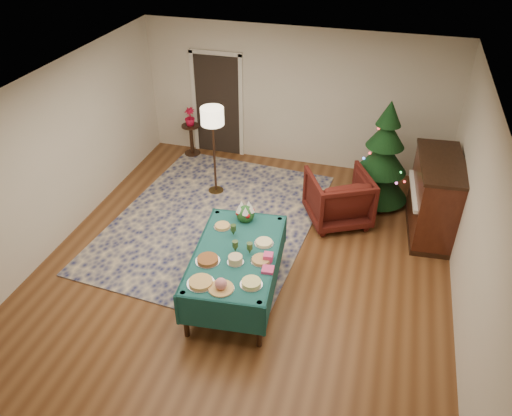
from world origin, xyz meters
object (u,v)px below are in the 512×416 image
(armchair, at_px, (339,196))
(gift_box, at_px, (268,257))
(buffet_table, at_px, (236,261))
(potted_plant, at_px, (190,121))
(side_table, at_px, (192,140))
(floor_lamp, at_px, (213,122))
(christmas_tree, at_px, (383,158))
(piano, at_px, (434,198))

(armchair, bearing_deg, gift_box, 47.03)
(buffet_table, distance_m, potted_plant, 4.35)
(side_table, bearing_deg, gift_box, -55.26)
(gift_box, xyz_separation_m, floor_lamp, (-1.66, 2.53, 0.61))
(gift_box, bearing_deg, buffet_table, 174.44)
(gift_box, distance_m, potted_plant, 4.62)
(christmas_tree, bearing_deg, side_table, 168.85)
(potted_plant, xyz_separation_m, piano, (4.77, -1.46, -0.13))
(floor_lamp, height_order, potted_plant, floor_lamp)
(armchair, bearing_deg, potted_plant, -52.83)
(armchair, relative_size, potted_plant, 2.66)
(buffet_table, distance_m, christmas_tree, 3.45)
(buffet_table, bearing_deg, floor_lamp, 115.75)
(buffet_table, height_order, piano, piano)
(floor_lamp, xyz_separation_m, piano, (3.79, -0.19, -0.77))
(armchair, distance_m, floor_lamp, 2.49)
(gift_box, bearing_deg, floor_lamp, 123.18)
(christmas_tree, distance_m, piano, 1.15)
(side_table, height_order, potted_plant, potted_plant)
(buffet_table, height_order, gift_box, gift_box)
(armchair, bearing_deg, christmas_tree, -154.00)
(potted_plant, distance_m, christmas_tree, 3.96)
(armchair, distance_m, potted_plant, 3.64)
(floor_lamp, distance_m, potted_plant, 1.72)
(christmas_tree, height_order, piano, christmas_tree)
(armchair, bearing_deg, side_table, -52.83)
(gift_box, xyz_separation_m, christmas_tree, (1.25, 3.04, 0.06))
(buffet_table, bearing_deg, side_table, 120.12)
(buffet_table, height_order, potted_plant, potted_plant)
(gift_box, distance_m, christmas_tree, 3.28)
(christmas_tree, bearing_deg, armchair, -126.96)
(piano, bearing_deg, armchair, -175.47)
(potted_plant, bearing_deg, armchair, -25.79)
(buffet_table, xyz_separation_m, floor_lamp, (-1.20, 2.49, 0.81))
(gift_box, height_order, armchair, armchair)
(gift_box, bearing_deg, side_table, 124.74)
(gift_box, xyz_separation_m, piano, (2.13, 2.34, -0.16))
(buffet_table, height_order, armchair, armchair)
(armchair, height_order, christmas_tree, christmas_tree)
(armchair, relative_size, floor_lamp, 0.60)
(side_table, bearing_deg, piano, -17.03)
(buffet_table, distance_m, side_table, 4.35)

